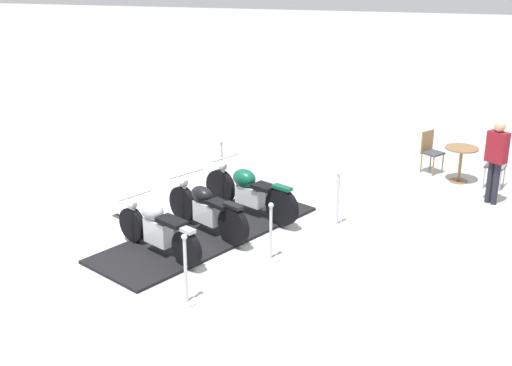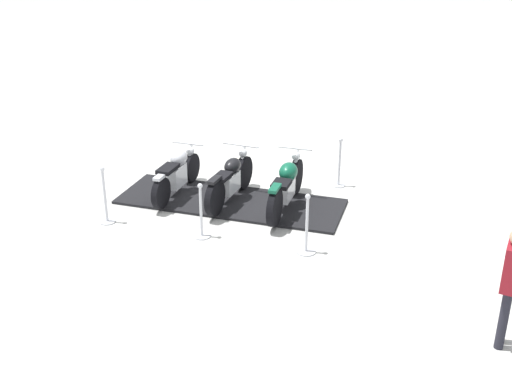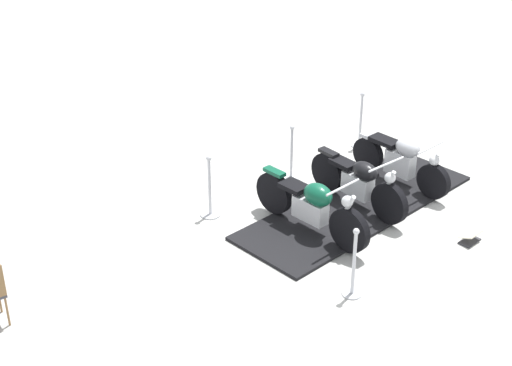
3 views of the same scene
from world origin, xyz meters
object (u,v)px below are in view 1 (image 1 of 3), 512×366
motorcycle_black (206,209)px  cafe_chair_near_table (430,149)px  stanchion_left_mid (271,242)px  motorcycle_forest (249,190)px  info_placard (123,212)px  cafe_chair_across_table (499,164)px  bystander_person (496,155)px  motorcycle_chrome (157,227)px  stanchion_left_front (337,209)px  stanchion_right_front (222,171)px  stanchion_left_rear (186,280)px  cafe_table (461,156)px

motorcycle_black → cafe_chair_near_table: motorcycle_black is taller
stanchion_left_mid → motorcycle_forest: bearing=-155.8°
cafe_chair_near_table → info_placard: bearing=-106.8°
stanchion_left_mid → cafe_chair_across_table: stanchion_left_mid is taller
cafe_chair_across_table → bystander_person: bystander_person is taller
info_placard → cafe_chair_near_table: cafe_chair_near_table is taller
cafe_chair_near_table → motorcycle_black: bearing=-92.7°
motorcycle_chrome → bystander_person: (-3.75, 5.78, 0.52)m
motorcycle_black → motorcycle_chrome: (1.01, -0.56, 0.01)m
motorcycle_chrome → stanchion_left_front: size_ratio=1.68×
stanchion_right_front → stanchion_left_front: bearing=60.8°
motorcycle_forest → cafe_chair_near_table: motorcycle_forest is taller
motorcycle_black → stanchion_left_front: bearing=-124.6°
stanchion_left_mid → cafe_chair_near_table: 5.87m
stanchion_left_front → bystander_person: bystander_person is taller
motorcycle_chrome → motorcycle_forest: bearing=-88.5°
stanchion_left_rear → stanchion_left_front: (-3.34, 1.86, -0.04)m
cafe_chair_across_table → info_placard: bearing=43.1°
bystander_person → info_placard: bearing=-34.3°
motorcycle_black → stanchion_right_front: (-2.39, -0.37, -0.11)m
motorcycle_forest → cafe_table: motorcycle_forest is taller
cafe_table → cafe_chair_across_table: 0.82m
motorcycle_chrome → bystander_person: bystander_person is taller
stanchion_right_front → cafe_chair_across_table: size_ratio=1.16×
motorcycle_chrome → info_placard: size_ratio=4.44×
motorcycle_forest → stanchion_right_front: (-1.39, -0.92, -0.14)m
motorcycle_black → cafe_chair_across_table: 6.55m
motorcycle_forest → motorcycle_black: bearing=90.6°
cafe_chair_near_table → cafe_chair_across_table: 1.62m
motorcycle_forest → stanchion_left_mid: motorcycle_forest is taller
stanchion_left_front → cafe_chair_near_table: stanchion_left_front is taller
stanchion_left_front → cafe_chair_across_table: 4.19m
stanchion_left_rear → cafe_chair_across_table: size_ratio=1.20×
stanchion_left_front → cafe_chair_across_table: bearing=131.1°
motorcycle_forest → stanchion_right_front: bearing=-27.2°
info_placard → bystander_person: bystander_person is taller
cafe_chair_near_table → stanchion_left_rear: bearing=-78.3°
stanchion_left_front → bystander_person: (-1.83, 2.94, 0.69)m
stanchion_left_rear → info_placard: size_ratio=2.71×
stanchion_right_front → motorcycle_black: bearing=8.7°
bystander_person → motorcycle_chrome: bearing=-18.8°
motorcycle_forest → info_placard: bearing=40.9°
motorcycle_black → info_placard: size_ratio=4.41×
stanchion_left_rear → cafe_chair_across_table: stanchion_left_rear is taller
cafe_chair_across_table → motorcycle_forest: bearing=48.3°
stanchion_left_rear → stanchion_left_front: size_ratio=1.03×
motorcycle_forest → bystander_person: size_ratio=1.20×
motorcycle_chrome → stanchion_left_mid: bearing=-142.0°
stanchion_left_rear → bystander_person: bearing=137.1°
motorcycle_forest → cafe_chair_across_table: (-2.66, 4.87, 0.02)m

